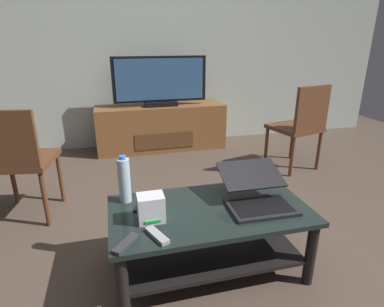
{
  "coord_description": "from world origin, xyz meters",
  "views": [
    {
      "loc": [
        -0.53,
        -1.56,
        1.31
      ],
      "look_at": [
        -0.02,
        0.43,
        0.56
      ],
      "focal_mm": 29.53,
      "sensor_mm": 36.0,
      "label": 1
    }
  ],
  "objects_px": {
    "cell_phone": "(143,206)",
    "television": "(160,82)",
    "water_bottle_near": "(124,180)",
    "laptop": "(257,193)",
    "coffee_table": "(209,228)",
    "media_cabinet": "(161,127)",
    "side_chair": "(17,158)",
    "soundbar_remote": "(126,244)",
    "router_box": "(151,208)",
    "dining_chair": "(301,124)",
    "tv_remote": "(157,235)"
  },
  "relations": [
    {
      "from": "media_cabinet",
      "to": "cell_phone",
      "type": "relative_size",
      "value": 11.12
    },
    {
      "from": "router_box",
      "to": "soundbar_remote",
      "type": "height_order",
      "value": "router_box"
    },
    {
      "from": "water_bottle_near",
      "to": "laptop",
      "type": "bearing_deg",
      "value": -16.31
    },
    {
      "from": "laptop",
      "to": "router_box",
      "type": "bearing_deg",
      "value": -176.87
    },
    {
      "from": "dining_chair",
      "to": "side_chair",
      "type": "relative_size",
      "value": 1.02
    },
    {
      "from": "dining_chair",
      "to": "cell_phone",
      "type": "distance_m",
      "value": 2.07
    },
    {
      "from": "coffee_table",
      "to": "water_bottle_near",
      "type": "bearing_deg",
      "value": 155.41
    },
    {
      "from": "dining_chair",
      "to": "router_box",
      "type": "height_order",
      "value": "dining_chair"
    },
    {
      "from": "side_chair",
      "to": "water_bottle_near",
      "type": "height_order",
      "value": "side_chair"
    },
    {
      "from": "soundbar_remote",
      "to": "water_bottle_near",
      "type": "bearing_deg",
      "value": 126.23
    },
    {
      "from": "router_box",
      "to": "tv_remote",
      "type": "height_order",
      "value": "router_box"
    },
    {
      "from": "television",
      "to": "cell_phone",
      "type": "relative_size",
      "value": 7.9
    },
    {
      "from": "television",
      "to": "side_chair",
      "type": "distance_m",
      "value": 1.9
    },
    {
      "from": "coffee_table",
      "to": "cell_phone",
      "type": "bearing_deg",
      "value": 162.7
    },
    {
      "from": "television",
      "to": "dining_chair",
      "type": "relative_size",
      "value": 1.24
    },
    {
      "from": "side_chair",
      "to": "router_box",
      "type": "relative_size",
      "value": 6.04
    },
    {
      "from": "water_bottle_near",
      "to": "media_cabinet",
      "type": "bearing_deg",
      "value": 75.27
    },
    {
      "from": "coffee_table",
      "to": "laptop",
      "type": "xyz_separation_m",
      "value": [
        0.28,
        -0.01,
        0.19
      ]
    },
    {
      "from": "media_cabinet",
      "to": "water_bottle_near",
      "type": "distance_m",
      "value": 2.16
    },
    {
      "from": "coffee_table",
      "to": "router_box",
      "type": "bearing_deg",
      "value": -172.95
    },
    {
      "from": "side_chair",
      "to": "laptop",
      "type": "height_order",
      "value": "side_chair"
    },
    {
      "from": "side_chair",
      "to": "soundbar_remote",
      "type": "distance_m",
      "value": 1.32
    },
    {
      "from": "tv_remote",
      "to": "media_cabinet",
      "type": "bearing_deg",
      "value": 57.33
    },
    {
      "from": "router_box",
      "to": "cell_phone",
      "type": "bearing_deg",
      "value": 100.4
    },
    {
      "from": "cell_phone",
      "to": "water_bottle_near",
      "type": "bearing_deg",
      "value": 158.13
    },
    {
      "from": "television",
      "to": "dining_chair",
      "type": "distance_m",
      "value": 1.66
    },
    {
      "from": "coffee_table",
      "to": "tv_remote",
      "type": "relative_size",
      "value": 6.96
    },
    {
      "from": "coffee_table",
      "to": "dining_chair",
      "type": "xyz_separation_m",
      "value": [
        1.37,
        1.25,
        0.22
      ]
    },
    {
      "from": "media_cabinet",
      "to": "television",
      "type": "relative_size",
      "value": 1.41
    },
    {
      "from": "water_bottle_near",
      "to": "tv_remote",
      "type": "xyz_separation_m",
      "value": [
        0.12,
        -0.41,
        -0.12
      ]
    },
    {
      "from": "media_cabinet",
      "to": "soundbar_remote",
      "type": "distance_m",
      "value": 2.58
    },
    {
      "from": "cell_phone",
      "to": "soundbar_remote",
      "type": "relative_size",
      "value": 0.88
    },
    {
      "from": "television",
      "to": "soundbar_remote",
      "type": "xyz_separation_m",
      "value": [
        -0.57,
        -2.49,
        -0.41
      ]
    },
    {
      "from": "media_cabinet",
      "to": "soundbar_remote",
      "type": "relative_size",
      "value": 9.73
    },
    {
      "from": "coffee_table",
      "to": "television",
      "type": "distance_m",
      "value": 2.32
    },
    {
      "from": "television",
      "to": "cell_phone",
      "type": "xyz_separation_m",
      "value": [
        -0.46,
        -2.15,
        -0.41
      ]
    },
    {
      "from": "media_cabinet",
      "to": "water_bottle_near",
      "type": "height_order",
      "value": "water_bottle_near"
    },
    {
      "from": "coffee_table",
      "to": "media_cabinet",
      "type": "relative_size",
      "value": 0.72
    },
    {
      "from": "water_bottle_near",
      "to": "soundbar_remote",
      "type": "xyz_separation_m",
      "value": [
        -0.02,
        -0.44,
        -0.12
      ]
    },
    {
      "from": "soundbar_remote",
      "to": "coffee_table",
      "type": "bearing_deg",
      "value": 65.15
    },
    {
      "from": "cell_phone",
      "to": "television",
      "type": "bearing_deg",
      "value": 102.39
    },
    {
      "from": "router_box",
      "to": "cell_phone",
      "type": "distance_m",
      "value": 0.17
    },
    {
      "from": "tv_remote",
      "to": "router_box",
      "type": "bearing_deg",
      "value": 69.03
    },
    {
      "from": "side_chair",
      "to": "cell_phone",
      "type": "relative_size",
      "value": 6.26
    },
    {
      "from": "dining_chair",
      "to": "tv_remote",
      "type": "xyz_separation_m",
      "value": [
        -1.69,
        -1.45,
        -0.08
      ]
    },
    {
      "from": "media_cabinet",
      "to": "side_chair",
      "type": "relative_size",
      "value": 1.78
    },
    {
      "from": "router_box",
      "to": "dining_chair",
      "type": "bearing_deg",
      "value": 37.21
    },
    {
      "from": "soundbar_remote",
      "to": "side_chair",
      "type": "bearing_deg",
      "value": 161.71
    },
    {
      "from": "side_chair",
      "to": "water_bottle_near",
      "type": "bearing_deg",
      "value": -42.96
    },
    {
      "from": "dining_chair",
      "to": "soundbar_remote",
      "type": "xyz_separation_m",
      "value": [
        -1.84,
        -1.48,
        -0.08
      ]
    }
  ]
}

